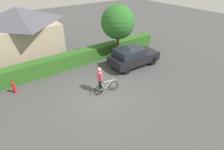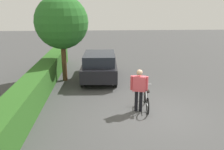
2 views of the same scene
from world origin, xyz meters
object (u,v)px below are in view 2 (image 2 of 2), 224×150
at_px(bicycle, 146,100).
at_px(person_rider, 139,87).
at_px(tree_kerbside, 62,22).
at_px(parked_car_near, 100,65).

height_order(bicycle, person_rider, person_rider).
height_order(bicycle, tree_kerbside, tree_kerbside).
distance_m(person_rider, tree_kerbside, 5.71).
relative_size(bicycle, person_rider, 1.01).
bearing_deg(parked_car_near, tree_kerbside, 91.66).
bearing_deg(tree_kerbside, bicycle, -135.13).
distance_m(parked_car_near, person_rider, 4.35).
xyz_separation_m(bicycle, person_rider, (-0.24, 0.36, 0.63)).
bearing_deg(person_rider, tree_kerbside, 40.27).
relative_size(parked_car_near, tree_kerbside, 0.90).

